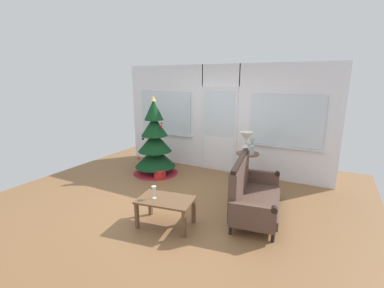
% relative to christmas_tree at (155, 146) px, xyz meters
% --- Properties ---
extents(ground_plane, '(6.76, 6.76, 0.00)m').
position_rel_christmas_tree_xyz_m(ground_plane, '(1.25, -1.14, -0.68)').
color(ground_plane, brown).
extents(back_wall_with_door, '(5.20, 0.14, 2.55)m').
position_rel_christmas_tree_xyz_m(back_wall_with_door, '(1.25, 0.94, 0.59)').
color(back_wall_with_door, white).
rests_on(back_wall_with_door, ground).
extents(christmas_tree, '(1.07, 1.07, 1.84)m').
position_rel_christmas_tree_xyz_m(christmas_tree, '(0.00, 0.00, 0.00)').
color(christmas_tree, '#4C331E').
rests_on(christmas_tree, ground).
extents(settee_sofa, '(0.93, 1.64, 0.96)m').
position_rel_christmas_tree_xyz_m(settee_sofa, '(2.57, -0.90, -0.31)').
color(settee_sofa, black).
rests_on(settee_sofa, ground).
extents(side_table, '(0.50, 0.48, 0.70)m').
position_rel_christmas_tree_xyz_m(side_table, '(2.15, 0.31, -0.19)').
color(side_table, brown).
rests_on(side_table, ground).
extents(table_lamp, '(0.28, 0.28, 0.44)m').
position_rel_christmas_tree_xyz_m(table_lamp, '(2.09, 0.35, 0.30)').
color(table_lamp, silver).
rests_on(table_lamp, side_table).
extents(flower_vase, '(0.11, 0.10, 0.35)m').
position_rel_christmas_tree_xyz_m(flower_vase, '(2.25, 0.25, 0.14)').
color(flower_vase, '#99ADBC').
rests_on(flower_vase, side_table).
extents(coffee_table, '(0.91, 0.65, 0.44)m').
position_rel_christmas_tree_xyz_m(coffee_table, '(1.52, -1.86, -0.31)').
color(coffee_table, brown).
rests_on(coffee_table, ground).
extents(wine_glass, '(0.08, 0.08, 0.20)m').
position_rel_christmas_tree_xyz_m(wine_glass, '(1.35, -1.92, -0.10)').
color(wine_glass, silver).
rests_on(wine_glass, coffee_table).
extents(gift_box, '(0.20, 0.18, 0.20)m').
position_rel_christmas_tree_xyz_m(gift_box, '(0.31, -0.28, -0.58)').
color(gift_box, red).
rests_on(gift_box, ground).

